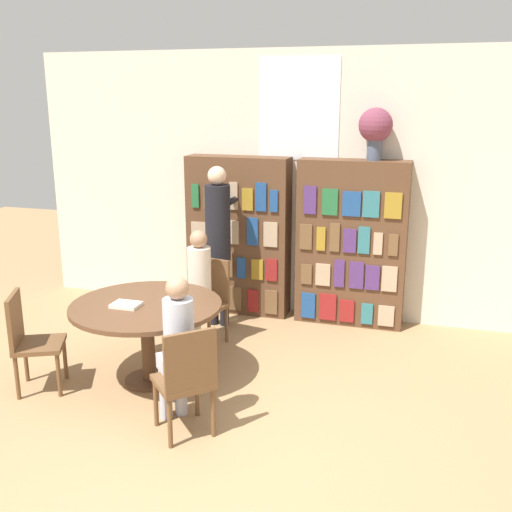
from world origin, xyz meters
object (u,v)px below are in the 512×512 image
object	(u,v)px
chair_near_camera	(29,337)
chair_left_side	(207,298)
bookshelf_left	(239,236)
seated_reader_right	(177,344)
reading_table	(147,315)
bookshelf_right	(351,244)
librarian_standing	(218,231)
flower_vase	(375,128)
seated_reader_left	(197,285)
chair_far_side	(186,377)

from	to	relation	value
chair_near_camera	chair_left_side	distance (m)	1.78
bookshelf_left	chair_left_side	xyz separation A→B (m)	(-0.01, -1.01, -0.42)
chair_near_camera	seated_reader_right	distance (m)	1.49
reading_table	seated_reader_right	xyz separation A→B (m)	(0.56, -0.59, 0.05)
bookshelf_left	reading_table	bearing A→B (deg)	-95.50
bookshelf_right	chair_near_camera	distance (m)	3.44
bookshelf_right	chair_near_camera	bearing A→B (deg)	-134.86
bookshelf_right	librarian_standing	world-z (taller)	bookshelf_right
chair_near_camera	seated_reader_right	bearing A→B (deg)	58.26
bookshelf_right	flower_vase	xyz separation A→B (m)	(0.20, 0.01, 1.26)
flower_vase	reading_table	size ratio (longest dim) A/B	0.41
reading_table	seated_reader_left	distance (m)	0.82
reading_table	seated_reader_left	world-z (taller)	seated_reader_left
seated_reader_right	librarian_standing	size ratio (longest dim) A/B	0.69
chair_near_camera	chair_far_side	world-z (taller)	same
chair_left_side	reading_table	bearing A→B (deg)	90.00
bookshelf_right	reading_table	world-z (taller)	bookshelf_right
chair_left_side	librarian_standing	xyz separation A→B (m)	(-0.06, 0.51, 0.59)
chair_far_side	librarian_standing	bearing A→B (deg)	60.86
bookshelf_left	reading_table	world-z (taller)	bookshelf_left
seated_reader_left	chair_near_camera	bearing A→B (deg)	60.02
bookshelf_right	librarian_standing	distance (m)	1.47
bookshelf_right	bookshelf_left	bearing A→B (deg)	179.98
reading_table	librarian_standing	bearing A→B (deg)	85.12
seated_reader_right	chair_far_side	bearing A→B (deg)	-90.00
seated_reader_right	reading_table	bearing A→B (deg)	90.00
chair_left_side	seated_reader_right	distance (m)	1.63
chair_left_side	seated_reader_right	xyz separation A→B (m)	(0.37, -1.58, 0.19)
reading_table	librarian_standing	size ratio (longest dim) A/B	0.75
bookshelf_left	seated_reader_right	bearing A→B (deg)	-81.93
seated_reader_left	bookshelf_left	bearing A→B (deg)	-81.20
chair_near_camera	chair_left_side	world-z (taller)	same
chair_far_side	librarian_standing	world-z (taller)	librarian_standing
chair_far_side	seated_reader_right	world-z (taller)	seated_reader_right
seated_reader_left	seated_reader_right	distance (m)	1.45
bookshelf_left	chair_left_side	world-z (taller)	bookshelf_left
reading_table	chair_near_camera	bearing A→B (deg)	-154.73
reading_table	seated_reader_left	size ratio (longest dim) A/B	1.08
flower_vase	librarian_standing	distance (m)	1.98
flower_vase	librarian_standing	world-z (taller)	flower_vase
chair_far_side	seated_reader_left	distance (m)	1.63
reading_table	seated_reader_right	distance (m)	0.82
reading_table	chair_far_side	bearing A→B (deg)	-46.73
bookshelf_right	chair_left_side	distance (m)	1.71
flower_vase	chair_far_side	world-z (taller)	flower_vase
seated_reader_right	librarian_standing	distance (m)	2.17
chair_far_side	bookshelf_left	bearing A→B (deg)	57.03
bookshelf_left	librarian_standing	xyz separation A→B (m)	(-0.06, -0.50, 0.17)
chair_near_camera	seated_reader_right	size ratio (longest dim) A/B	0.72
bookshelf_right	seated_reader_left	bearing A→B (deg)	-138.60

